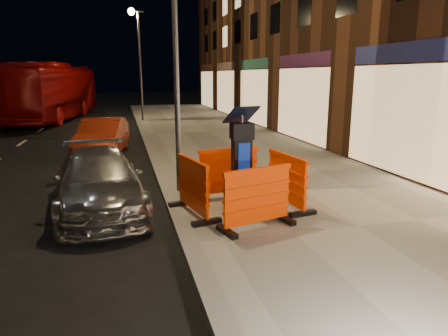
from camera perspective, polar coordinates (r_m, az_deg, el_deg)
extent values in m
plane|color=black|center=(6.51, -4.74, -11.86)|extent=(120.00, 120.00, 0.00)
cube|color=gray|center=(7.53, 18.63, -8.36)|extent=(6.00, 60.00, 0.15)
cube|color=slate|center=(6.48, -4.75, -11.26)|extent=(0.30, 60.00, 0.15)
cube|color=black|center=(7.66, 2.51, 0.80)|extent=(0.71, 0.71, 1.92)
cube|color=#FC3B00|center=(6.89, 4.77, -4.29)|extent=(1.48, 0.92, 1.07)
cube|color=#FC3B00|center=(8.64, 0.66, -0.64)|extent=(1.44, 0.74, 1.07)
cube|color=#FC3B00|center=(7.55, -4.45, -2.73)|extent=(0.85, 1.46, 1.07)
cube|color=#FC3B00|center=(8.08, 8.95, -1.79)|extent=(0.77, 1.44, 1.07)
imported|color=#A2A2A7|center=(8.85, -17.17, -5.54)|extent=(2.08, 4.31, 1.21)
imported|color=#A02A14|center=(14.70, -16.79, 1.84)|extent=(1.88, 3.99, 1.27)
imported|color=maroon|center=(27.21, -23.23, 6.33)|extent=(4.68, 12.64, 3.44)
cylinder|color=#3F3F44|center=(8.91, -6.89, 15.67)|extent=(0.12, 0.12, 6.00)
cylinder|color=#3F3F44|center=(23.86, -11.85, 13.88)|extent=(0.12, 0.12, 6.00)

